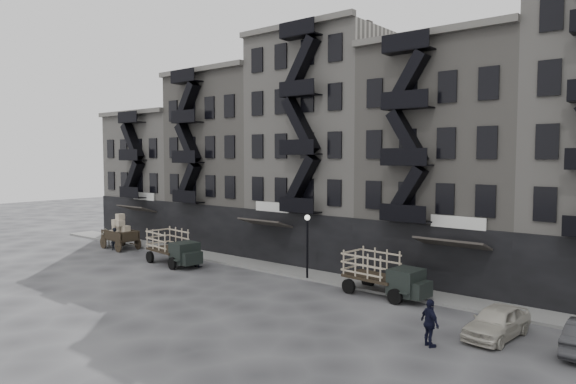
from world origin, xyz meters
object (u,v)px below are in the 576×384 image
Objects in this scene: car_east at (497,322)px; pedestrian_west at (115,239)px; stake_truck_west at (174,245)px; pedestrian_mid at (198,255)px; wagon at (119,229)px; horse at (104,237)px; stake_truck_east at (384,271)px; policeman at (430,323)px.

pedestrian_west reaches higher than car_east.
stake_truck_west is 3.02× the size of pedestrian_mid.
wagon is at bearing -179.90° from stake_truck_west.
stake_truck_east is at bearing -76.50° from horse.
stake_truck_east is (27.22, 1.35, 0.57)m from horse.
policeman is at bearing -4.98° from wagon.
pedestrian_mid is at bearing 25.38° from stake_truck_west.
pedestrian_mid is at bearing -168.36° from stake_truck_east.
horse is 0.39× the size of stake_truck_west.
horse is 27.26m from stake_truck_east.
stake_truck_west reaches higher than pedestrian_mid.
horse is at bearing -177.05° from stake_truck_west.
stake_truck_east is 25.11m from pedestrian_west.
car_east is at bearing -31.09° from pedestrian_west.
car_east is 3.48m from policeman.
stake_truck_east is 7.87m from policeman.
stake_truck_east reaches higher than pedestrian_west.
stake_truck_west is 21.97m from policeman.
stake_truck_east is at bearing -14.08° from policeman.
stake_truck_east is 1.25× the size of car_east.
stake_truck_east is at bearing 14.87° from stake_truck_west.
horse is 34.45m from car_east.
pedestrian_west is 1.09× the size of pedestrian_mid.
stake_truck_west reaches higher than horse.
policeman is (-1.85, -2.93, 0.31)m from car_east.
pedestrian_west is at bearing -176.29° from stake_truck_west.
car_east is at bearing -89.27° from policeman.
wagon reaches higher than stake_truck_east.
wagon is 0.71× the size of stake_truck_east.
stake_truck_west is (10.90, -0.83, 0.59)m from horse.
car_east is at bearing 0.65° from wagon.
wagon is 30.89m from policeman.
pedestrian_west is at bearing 25.23° from policeman.
horse is at bearing -175.88° from car_east.
wagon is 1.82× the size of policeman.
policeman reaches higher than pedestrian_mid.
pedestrian_mid is (10.81, -0.48, -0.85)m from wagon.
pedestrian_mid reaches higher than car_east.
pedestrian_mid is at bearing 1.22° from wagon.
stake_truck_east is (16.32, 2.17, -0.02)m from stake_truck_west.
horse is 1.03× the size of policeman.
horse is 1.19× the size of pedestrian_mid.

